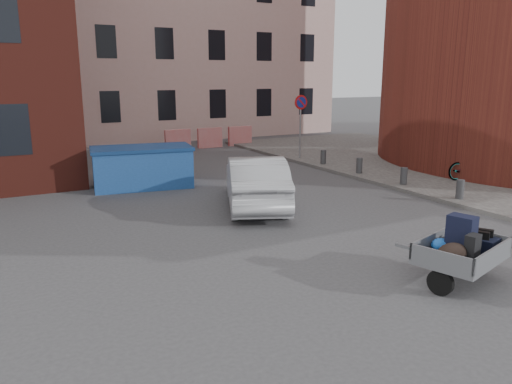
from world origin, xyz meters
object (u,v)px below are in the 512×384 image
silver_car (256,182)px  bicycle (472,165)px  trailer (461,250)px  dumpster (142,167)px

silver_car → bicycle: silver_car is taller
trailer → dumpster: (-2.69, 10.26, 0.06)m
trailer → silver_car: 6.35m
trailer → silver_car: silver_car is taller
trailer → silver_car: (-0.63, 6.31, 0.10)m
bicycle → dumpster: bearing=76.9°
dumpster → bicycle: size_ratio=1.85×
bicycle → trailer: bearing=139.5°
bicycle → silver_car: bearing=96.9°
trailer → silver_car: size_ratio=0.46×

